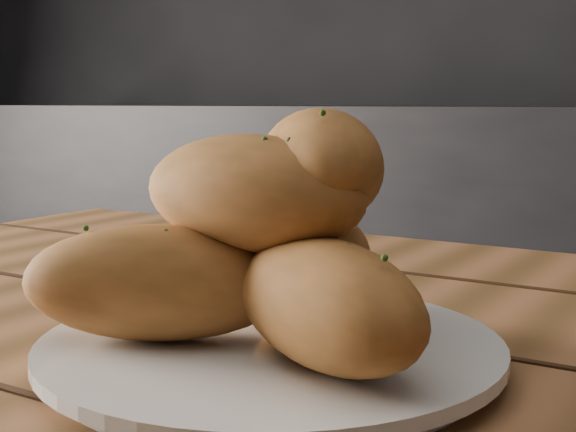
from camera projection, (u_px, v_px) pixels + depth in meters
The scene contains 3 objects.
counter at pixel (452, 294), 1.94m from camera, with size 2.80×0.60×0.90m, color black.
plate at pixel (271, 352), 0.48m from camera, with size 0.28×0.28×0.02m.
bread_rolls at pixel (271, 242), 0.48m from camera, with size 0.28×0.25×0.14m.
Camera 1 is at (0.65, -0.12, 0.91)m, focal length 50.00 mm.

